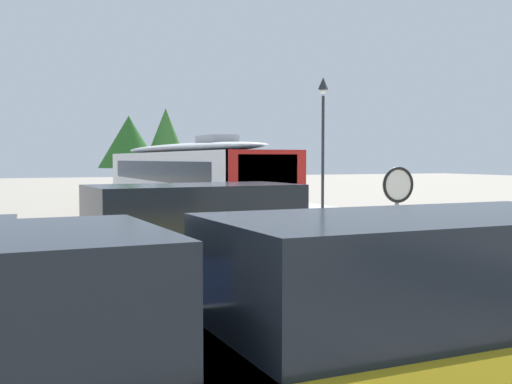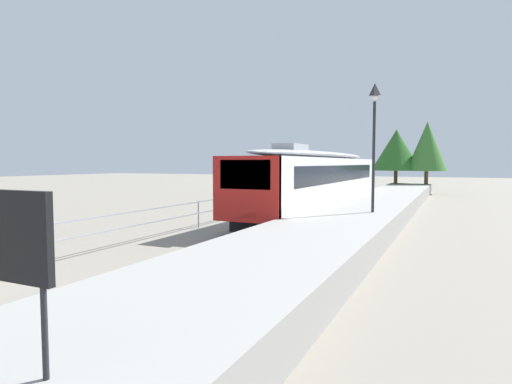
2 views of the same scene
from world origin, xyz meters
The scene contains 11 objects.
ground_plane centered at (-3.00, 22.00, 0.00)m, with size 160.00×160.00×0.00m, color gray.
track_rails centered at (0.00, 22.00, 0.03)m, with size 3.20×60.00×0.14m.
commuter_train centered at (0.00, 29.00, 2.15)m, with size 2.82×19.98×3.74m.
station_platform centered at (3.25, 22.00, 0.45)m, with size 3.90×60.00×0.90m, color #999691.
platform_lamp_mid_platform centered at (4.14, 22.83, 4.62)m, with size 0.34×0.34×5.35m.
speed_limit_sign centered at (-2.10, 9.22, 2.12)m, with size 0.61×0.10×2.81m.
carpark_fence centered at (-3.30, 12.00, 0.91)m, with size 0.06×36.06×1.25m.
parked_van_yellow centered at (-5.52, 4.44, 1.29)m, with size 4.93×2.02×2.51m.
parked_van_white centered at (-5.52, 10.42, 1.29)m, with size 5.00×2.22×2.51m.
tree_behind_carpark centered at (4.74, 49.41, 4.59)m, with size 3.79×3.79×7.00m.
tree_behind_station_far centered at (1.84, 49.77, 4.28)m, with size 4.86×4.86×6.35m.
Camera 1 is at (-8.42, 0.60, 2.94)m, focal length 43.62 mm.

